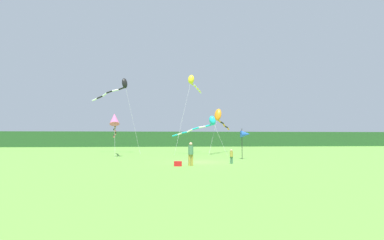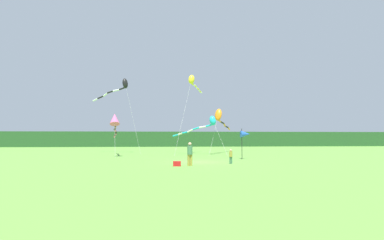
{
  "view_description": "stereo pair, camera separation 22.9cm",
  "coord_description": "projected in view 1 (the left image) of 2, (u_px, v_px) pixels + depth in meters",
  "views": [
    {
      "loc": [
        -3.1,
        -25.52,
        2.11
      ],
      "look_at": [
        0.0,
        6.0,
        4.03
      ],
      "focal_mm": 27.48,
      "sensor_mm": 36.0,
      "label": 1
    },
    {
      "loc": [
        -2.87,
        -25.55,
        2.11
      ],
      "look_at": [
        0.0,
        6.0,
        4.03
      ],
      "focal_mm": 27.48,
      "sensor_mm": 36.0,
      "label": 2
    }
  ],
  "objects": [
    {
      "name": "kite_black",
      "position": [
        120.0,
        86.0,
        39.97
      ],
      "size": [
        7.37,
        4.89,
        10.22
      ],
      "color": "#B2B2B2",
      "rests_on": "ground"
    },
    {
      "name": "kite_rainbow",
      "position": [
        115.0,
        121.0,
        33.06
      ],
      "size": [
        1.9,
        8.43,
        5.02
      ],
      "color": "#B2B2B2",
      "rests_on": "ground"
    },
    {
      "name": "ground_plane",
      "position": [
        199.0,
        162.0,
        25.53
      ],
      "size": [
        120.0,
        120.0,
        0.0
      ],
      "primitive_type": "plane",
      "color": "#5B9338"
    },
    {
      "name": "person_adult",
      "position": [
        191.0,
        153.0,
        22.16
      ],
      "size": [
        0.39,
        0.39,
        1.77
      ],
      "color": "olive",
      "rests_on": "ground"
    },
    {
      "name": "kite_yellow",
      "position": [
        192.0,
        81.0,
        38.75
      ],
      "size": [
        4.1,
        6.3,
        10.48
      ],
      "color": "#B2B2B2",
      "rests_on": "ground"
    },
    {
      "name": "distant_treeline",
      "position": [
        176.0,
        139.0,
        70.34
      ],
      "size": [
        108.0,
        2.99,
        3.55
      ],
      "primitive_type": "cube",
      "color": "#234C23",
      "rests_on": "ground"
    },
    {
      "name": "kite_cyan",
      "position": [
        207.0,
        123.0,
        36.96
      ],
      "size": [
        6.43,
        6.04,
        4.94
      ],
      "color": "#B2B2B2",
      "rests_on": "ground"
    },
    {
      "name": "cooler_box",
      "position": [
        178.0,
        164.0,
        21.82
      ],
      "size": [
        0.58,
        0.42,
        0.37
      ],
      "primitive_type": "cube",
      "color": "red",
      "rests_on": "ground"
    },
    {
      "name": "person_child",
      "position": [
        231.0,
        156.0,
        23.9
      ],
      "size": [
        0.26,
        0.26,
        1.17
      ],
      "color": "#3F724C",
      "rests_on": "ground"
    },
    {
      "name": "kite_orange",
      "position": [
        219.0,
        117.0,
        39.13
      ],
      "size": [
        4.55,
        8.64,
        6.02
      ],
      "color": "#B2B2B2",
      "rests_on": "ground"
    },
    {
      "name": "banner_flag_pole",
      "position": [
        245.0,
        134.0,
        29.09
      ],
      "size": [
        0.9,
        0.7,
        3.02
      ],
      "color": "black",
      "rests_on": "ground"
    }
  ]
}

